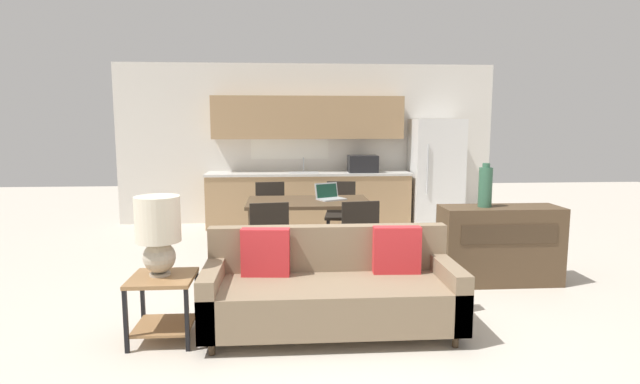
{
  "coord_description": "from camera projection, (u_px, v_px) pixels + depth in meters",
  "views": [
    {
      "loc": [
        -0.39,
        -3.93,
        1.69
      ],
      "look_at": [
        -0.01,
        1.5,
        0.95
      ],
      "focal_mm": 28.0,
      "sensor_mm": 36.0,
      "label": 1
    }
  ],
  "objects": [
    {
      "name": "dining_chair_near_left",
      "position": [
        268.0,
        239.0,
        5.23
      ],
      "size": [
        0.48,
        0.48,
        0.9
      ],
      "rotation": [
        0.0,
        0.0,
        3.29
      ],
      "color": "black",
      "rests_on": "ground_plane"
    },
    {
      "name": "credenza",
      "position": [
        500.0,
        245.0,
        5.31
      ],
      "size": [
        1.26,
        0.45,
        0.83
      ],
      "color": "brown",
      "rests_on": "ground_plane"
    },
    {
      "name": "ground_plane",
      "position": [
        333.0,
        329.0,
        4.14
      ],
      "size": [
        20.0,
        20.0,
        0.0
      ],
      "primitive_type": "plane",
      "color": "beige"
    },
    {
      "name": "side_table",
      "position": [
        163.0,
        297.0,
        3.91
      ],
      "size": [
        0.49,
        0.49,
        0.52
      ],
      "color": "olive",
      "rests_on": "ground_plane"
    },
    {
      "name": "refrigerator",
      "position": [
        436.0,
        172.0,
        8.36
      ],
      "size": [
        0.81,
        0.72,
        1.78
      ],
      "color": "white",
      "rests_on": "ground_plane"
    },
    {
      "name": "table_lamp",
      "position": [
        158.0,
        230.0,
        3.87
      ],
      "size": [
        0.35,
        0.35,
        0.63
      ],
      "color": "#B2A893",
      "rests_on": "side_table"
    },
    {
      "name": "dining_chair_near_right",
      "position": [
        357.0,
        237.0,
        5.33
      ],
      "size": [
        0.47,
        0.47,
        0.9
      ],
      "rotation": [
        0.0,
        0.0,
        3.26
      ],
      "color": "black",
      "rests_on": "ground_plane"
    },
    {
      "name": "wall_back",
      "position": [
        307.0,
        144.0,
        8.54
      ],
      "size": [
        6.4,
        0.07,
        2.7
      ],
      "color": "silver",
      "rests_on": "ground_plane"
    },
    {
      "name": "couch",
      "position": [
        331.0,
        290.0,
        4.11
      ],
      "size": [
        2.04,
        0.8,
        0.84
      ],
      "color": "#3D2D1E",
      "rests_on": "ground_plane"
    },
    {
      "name": "kitchen_counter",
      "position": [
        309.0,
        175.0,
        8.31
      ],
      "size": [
        3.36,
        0.65,
        2.15
      ],
      "color": "tan",
      "rests_on": "ground_plane"
    },
    {
      "name": "vase",
      "position": [
        485.0,
        187.0,
        5.22
      ],
      "size": [
        0.14,
        0.14,
        0.46
      ],
      "color": "#336047",
      "rests_on": "credenza"
    },
    {
      "name": "dining_table",
      "position": [
        309.0,
        206.0,
        6.07
      ],
      "size": [
        1.48,
        0.9,
        0.77
      ],
      "color": "brown",
      "rests_on": "ground_plane"
    },
    {
      "name": "dining_chair_far_right",
      "position": [
        341.0,
        211.0,
        6.89
      ],
      "size": [
        0.47,
        0.47,
        0.9
      ],
      "rotation": [
        0.0,
        0.0,
        -0.14
      ],
      "color": "black",
      "rests_on": "ground_plane"
    },
    {
      "name": "laptop",
      "position": [
        329.0,
        195.0,
        6.15
      ],
      "size": [
        0.4,
        0.37,
        0.2
      ],
      "rotation": [
        0.0,
        0.0,
        0.47
      ],
      "color": "#B7BABC",
      "rests_on": "dining_table"
    },
    {
      "name": "dining_chair_far_left",
      "position": [
        271.0,
        212.0,
        6.82
      ],
      "size": [
        0.46,
        0.46,
        0.9
      ],
      "rotation": [
        0.0,
        0.0,
        0.1
      ],
      "color": "black",
      "rests_on": "ground_plane"
    }
  ]
}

